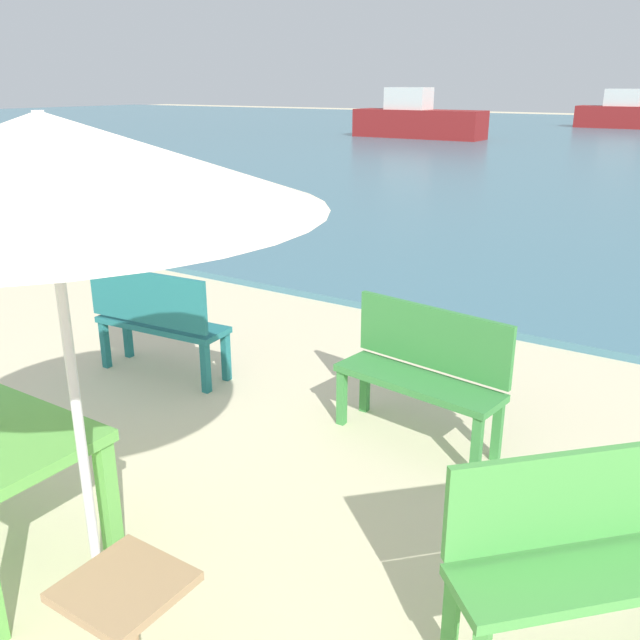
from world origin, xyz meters
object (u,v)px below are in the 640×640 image
(patio_umbrella, at_px, (44,162))
(bench_green_left, at_px, (423,367))
(bench_green_right, at_px, (584,547))
(boat_ferry, at_px, (417,120))
(side_table_wood, at_px, (128,620))
(bench_teal_center, at_px, (156,317))
(boat_sailboat, at_px, (629,114))

(patio_umbrella, xyz_separation_m, bench_green_left, (0.46, 2.43, -1.58))
(bench_green_right, height_order, boat_ferry, boat_ferry)
(bench_green_left, height_order, bench_green_right, same)
(boat_ferry, bearing_deg, side_table_wood, -66.56)
(side_table_wood, xyz_separation_m, boat_ferry, (-11.78, 27.18, 0.50))
(side_table_wood, relative_size, bench_teal_center, 0.44)
(bench_teal_center, bearing_deg, patio_umbrella, -49.34)
(patio_umbrella, height_order, boat_ferry, patio_umbrella)
(boat_ferry, bearing_deg, boat_sailboat, 61.95)
(bench_teal_center, height_order, boat_ferry, boat_ferry)
(bench_green_left, bearing_deg, bench_teal_center, -173.77)
(boat_sailboat, bearing_deg, bench_green_right, -80.19)
(patio_umbrella, relative_size, bench_green_right, 2.06)
(bench_green_right, distance_m, boat_sailboat, 38.94)
(boat_ferry, xyz_separation_m, boat_sailboat, (6.61, 12.40, -0.04))
(side_table_wood, xyz_separation_m, bench_green_right, (1.46, 1.22, 0.19))
(bench_green_left, height_order, boat_sailboat, boat_sailboat)
(bench_teal_center, relative_size, bench_green_right, 1.10)
(side_table_wood, relative_size, boat_ferry, 0.09)
(bench_green_right, relative_size, boat_ferry, 0.19)
(bench_teal_center, bearing_deg, boat_ferry, 110.97)
(boat_ferry, bearing_deg, bench_teal_center, -69.03)
(bench_green_left, bearing_deg, side_table_wood, -91.44)
(patio_umbrella, xyz_separation_m, bench_teal_center, (-1.87, 2.18, -1.58))
(patio_umbrella, relative_size, bench_green_left, 1.86)
(side_table_wood, height_order, bench_green_left, bench_green_left)
(patio_umbrella, bearing_deg, bench_teal_center, 130.66)
(patio_umbrella, bearing_deg, bench_green_left, 79.24)
(boat_sailboat, bearing_deg, side_table_wood, -82.55)
(side_table_wood, distance_m, boat_ferry, 29.63)
(bench_green_right, xyz_separation_m, boat_sailboat, (-6.64, 38.37, 0.27))
(patio_umbrella, relative_size, side_table_wood, 4.26)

